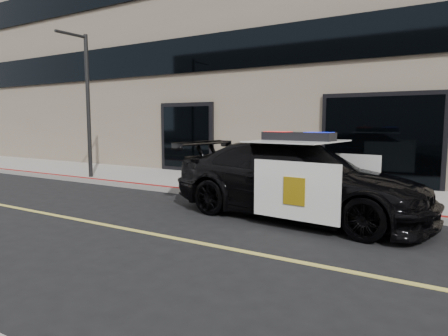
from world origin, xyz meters
The scene contains 6 objects.
ground centered at (0.00, 0.00, 0.00)m, with size 120.00×120.00×0.00m, color black.
sidewalk_n centered at (0.00, 5.25, 0.07)m, with size 60.00×3.50×0.15m, color gray.
building_n centered at (0.00, 10.50, 6.00)m, with size 60.00×7.00×12.00m, color #756856.
police_car centered at (-1.87, 2.62, 0.81)m, with size 3.29×5.96×1.82m.
fire_hydrant centered at (-4.99, 4.00, 0.52)m, with size 0.35×0.49×0.78m.
street_light centered at (-9.81, 3.80, 2.77)m, with size 0.13×1.21×4.75m.
Camera 1 is at (1.18, -5.32, 2.02)m, focal length 32.00 mm.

